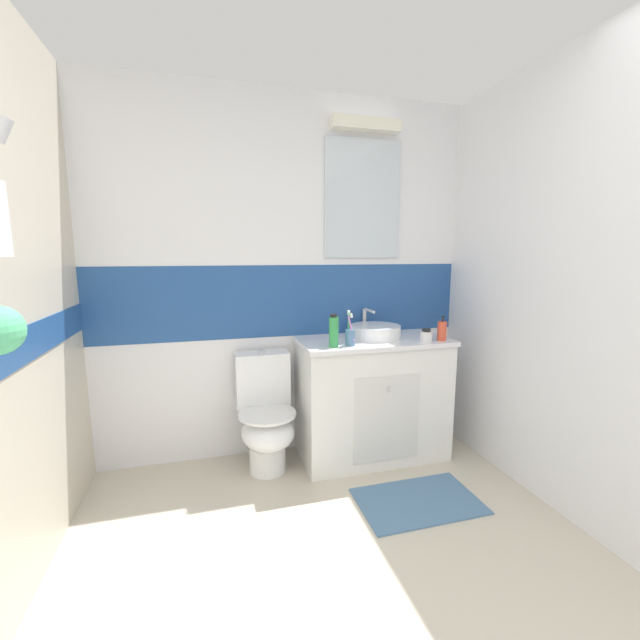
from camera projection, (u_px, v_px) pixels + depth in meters
ground_plane at (340, 568)px, 1.90m from camera, size 3.20×3.48×0.04m
wall_back_tiled at (287, 277)px, 2.88m from camera, size 3.20×0.20×2.50m
wall_right_plain at (596, 290)px, 2.05m from camera, size 0.10×3.48×2.50m
vanity_cabinet at (372, 397)px, 2.88m from camera, size 1.03×0.53×0.85m
sink_basin at (375, 331)px, 2.83m from camera, size 0.35×0.39×0.19m
toilet at (266, 417)px, 2.70m from camera, size 0.37×0.50×0.78m
toothbrush_cup at (350, 336)px, 2.59m from camera, size 0.06×0.06×0.23m
soap_dispenser at (442, 331)px, 2.74m from camera, size 0.06×0.06×0.17m
mouthwash_bottle at (334, 331)px, 2.55m from camera, size 0.06×0.06×0.21m
hair_gel_jar at (426, 335)px, 2.73m from camera, size 0.08×0.08×0.08m
bath_mat at (418, 501)px, 2.37m from camera, size 0.70×0.44×0.01m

